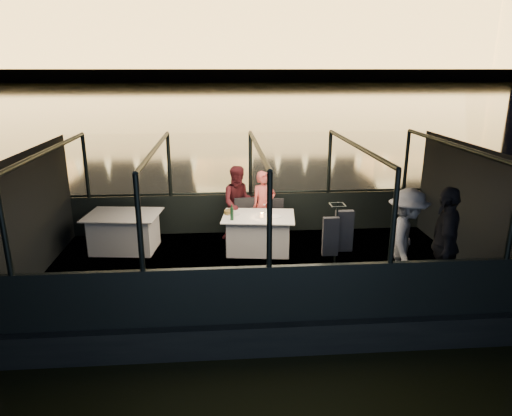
{
  "coord_description": "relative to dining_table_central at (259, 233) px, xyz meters",
  "views": [
    {
      "loc": [
        -0.67,
        -8.03,
        4.14
      ],
      "look_at": [
        0.0,
        0.4,
        1.55
      ],
      "focal_mm": 32.0,
      "sensor_mm": 36.0,
      "label": 1
    }
  ],
  "objects": [
    {
      "name": "dining_table_aft",
      "position": [
        -2.78,
        0.29,
        0.0
      ],
      "size": [
        1.59,
        1.23,
        0.78
      ],
      "primitive_type": "cube",
      "rotation": [
        0.0,
        0.0,
        -0.12
      ],
      "color": "silver",
      "rests_on": "boat_deck"
    },
    {
      "name": "chair_port_left",
      "position": [
        -0.25,
        0.45,
        0.06
      ],
      "size": [
        0.5,
        0.5,
        0.96
      ],
      "primitive_type": "cube",
      "rotation": [
        0.0,
        0.0,
        0.12
      ],
      "color": "black",
      "rests_on": "boat_deck"
    },
    {
      "name": "coat_stand",
      "position": [
        1.07,
        -2.06,
        0.51
      ],
      "size": [
        0.56,
        0.51,
        1.63
      ],
      "primitive_type": null,
      "rotation": [
        0.0,
        0.0,
        0.4
      ],
      "color": "black",
      "rests_on": "boat_deck"
    },
    {
      "name": "end_wall_aft",
      "position": [
        3.92,
        -0.78,
        0.76
      ],
      "size": [
        0.02,
        4.0,
        2.3
      ],
      "primitive_type": null,
      "color": "black",
      "rests_on": "boat_deck"
    },
    {
      "name": "person_man_maroon",
      "position": [
        -0.36,
        0.73,
        0.36
      ],
      "size": [
        0.83,
        0.67,
        1.65
      ],
      "primitive_type": "imported",
      "rotation": [
        0.0,
        0.0,
        0.07
      ],
      "color": "#421217",
      "rests_on": "boat_deck"
    },
    {
      "name": "plate_near",
      "position": [
        0.34,
        -0.09,
        0.39
      ],
      "size": [
        0.3,
        0.3,
        0.02
      ],
      "primitive_type": "cylinder",
      "rotation": [
        0.0,
        0.0,
        -0.28
      ],
      "color": "white",
      "rests_on": "dining_table_central"
    },
    {
      "name": "amber_candle",
      "position": [
        0.06,
        -0.1,
        0.42
      ],
      "size": [
        0.08,
        0.08,
        0.09
      ],
      "primitive_type": "cylinder",
      "rotation": [
        0.0,
        0.0,
        -0.32
      ],
      "color": "#FF963F",
      "rests_on": "dining_table_central"
    },
    {
      "name": "gunwale_port",
      "position": [
        -0.08,
        1.22,
        0.06
      ],
      "size": [
        8.0,
        0.08,
        0.9
      ],
      "primitive_type": "cube",
      "color": "black",
      "rests_on": "boat_deck"
    },
    {
      "name": "plate_far",
      "position": [
        -0.5,
        0.12,
        0.39
      ],
      "size": [
        0.3,
        0.3,
        0.02
      ],
      "primitive_type": "cylinder",
      "rotation": [
        0.0,
        0.0,
        -0.23
      ],
      "color": "silver",
      "rests_on": "dining_table_central"
    },
    {
      "name": "chair_port_right",
      "position": [
        0.4,
        0.52,
        0.06
      ],
      "size": [
        0.5,
        0.5,
        0.92
      ],
      "primitive_type": "cube",
      "rotation": [
        0.0,
        0.0,
        -0.19
      ],
      "color": "black",
      "rests_on": "boat_deck"
    },
    {
      "name": "cabin_glass_starboard",
      "position": [
        -0.08,
        -2.78,
        1.21
      ],
      "size": [
        8.0,
        0.02,
        1.4
      ],
      "primitive_type": null,
      "color": "#99B2B2",
      "rests_on": "gunwale_starboard"
    },
    {
      "name": "cabin_glass_port",
      "position": [
        -0.08,
        1.22,
        1.21
      ],
      "size": [
        8.0,
        0.02,
        1.4
      ],
      "primitive_type": null,
      "color": "#99B2B2",
      "rests_on": "gunwale_port"
    },
    {
      "name": "wine_bottle",
      "position": [
        -0.55,
        -0.22,
        0.53
      ],
      "size": [
        0.08,
        0.08,
        0.31
      ],
      "primitive_type": "cylinder",
      "rotation": [
        0.0,
        0.0,
        0.29
      ],
      "color": "#13351E",
      "rests_on": "dining_table_central"
    },
    {
      "name": "passenger_stripe",
      "position": [
        2.31,
        -1.9,
        0.47
      ],
      "size": [
        1.05,
        1.31,
        1.78
      ],
      "primitive_type": "imported",
      "rotation": [
        0.0,
        0.0,
        1.17
      ],
      "color": "silver",
      "rests_on": "boat_deck"
    },
    {
      "name": "end_wall_fore",
      "position": [
        -4.08,
        -0.78,
        0.76
      ],
      "size": [
        0.02,
        4.0,
        2.3
      ],
      "primitive_type": null,
      "color": "black",
      "rests_on": "boat_deck"
    },
    {
      "name": "bread_basket",
      "position": [
        -0.6,
        0.16,
        0.42
      ],
      "size": [
        0.22,
        0.22,
        0.08
      ],
      "primitive_type": "cylinder",
      "rotation": [
        0.0,
        0.0,
        -0.11
      ],
      "color": "brown",
      "rests_on": "dining_table_central"
    },
    {
      "name": "gunwale_starboard",
      "position": [
        -0.08,
        -2.78,
        0.06
      ],
      "size": [
        8.0,
        0.08,
        0.9
      ],
      "primitive_type": "cube",
      "color": "black",
      "rests_on": "boat_deck"
    },
    {
      "name": "canopy_ribs",
      "position": [
        -0.08,
        -0.78,
        0.76
      ],
      "size": [
        8.0,
        4.0,
        2.3
      ],
      "primitive_type": null,
      "color": "black",
      "rests_on": "boat_deck"
    },
    {
      "name": "wine_glass_white",
      "position": [
        -0.54,
        -0.11,
        0.48
      ],
      "size": [
        0.07,
        0.07,
        0.19
      ],
      "primitive_type": null,
      "rotation": [
        0.0,
        0.0,
        0.08
      ],
      "color": "silver",
      "rests_on": "dining_table_central"
    },
    {
      "name": "boat_deck",
      "position": [
        -0.08,
        -0.78,
        -0.41
      ],
      "size": [
        8.0,
        4.0,
        0.04
      ],
      "primitive_type": "cube",
      "color": "black",
      "rests_on": "boat_hull"
    },
    {
      "name": "boat_hull",
      "position": [
        -0.08,
        -0.78,
        -0.89
      ],
      "size": [
        8.6,
        4.4,
        1.0
      ],
      "primitive_type": "cube",
      "color": "black",
      "rests_on": "river_water"
    },
    {
      "name": "person_woman_coral",
      "position": [
        0.18,
        0.76,
        0.36
      ],
      "size": [
        0.62,
        0.5,
        1.52
      ],
      "primitive_type": "imported",
      "rotation": [
        0.0,
        0.0,
        0.27
      ],
      "color": "#DD5750",
      "rests_on": "boat_deck"
    },
    {
      "name": "river_water",
      "position": [
        -0.08,
        79.22,
        -0.89
      ],
      "size": [
        500.0,
        500.0,
        0.0
      ],
      "primitive_type": "plane",
      "color": "black",
      "rests_on": "ground"
    },
    {
      "name": "embankment",
      "position": [
        -0.08,
        209.22,
        0.11
      ],
      "size": [
        400.0,
        140.0,
        6.0
      ],
      "primitive_type": "cube",
      "color": "#423D33",
      "rests_on": "ground"
    },
    {
      "name": "dining_table_central",
      "position": [
        0.0,
        0.0,
        0.0
      ],
      "size": [
        1.57,
        1.23,
        0.77
      ],
      "primitive_type": "cube",
      "rotation": [
        0.0,
        0.0,
        -0.13
      ],
      "color": "silver",
      "rests_on": "boat_deck"
    },
    {
      "name": "cabin_roof_glass",
      "position": [
        -0.08,
        -0.78,
        1.91
      ],
      "size": [
        8.0,
        4.0,
        0.02
      ],
      "primitive_type": null,
      "color": "#99B2B2",
      "rests_on": "boat_deck"
    },
    {
      "name": "wine_glass_red",
      "position": [
        0.14,
        0.2,
        0.48
      ],
      "size": [
        0.07,
        0.07,
        0.18
      ],
      "primitive_type": null,
      "rotation": [
        0.0,
        0.0,
        0.1
      ],
      "color": "white",
      "rests_on": "dining_table_central"
    },
    {
      "name": "passenger_dark",
      "position": [
        2.8,
        -2.25,
        0.47
      ],
      "size": [
        0.9,
        1.21,
        1.9
      ],
      "primitive_type": "imported",
      "rotation": [
        0.0,
        0.0,
        4.27
      ],
      "color": "black",
      "rests_on": "boat_deck"
    }
  ]
}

